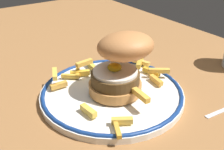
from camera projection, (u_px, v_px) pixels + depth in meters
The scene contains 4 objects.
ground_plane at pixel (79, 100), 55.08cm from camera, with size 146.60×98.52×4.00cm, color #936237.
dinner_plate at pixel (112, 92), 52.28cm from camera, with size 27.25×27.25×1.60cm.
burger at pixel (121, 62), 48.86cm from camera, with size 11.24×12.12×12.07cm.
fries_pile at pixel (110, 78), 53.77cm from camera, with size 24.21×22.99×2.85cm.
Camera 1 is at (41.64, -20.67, 28.70)cm, focal length 43.75 mm.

